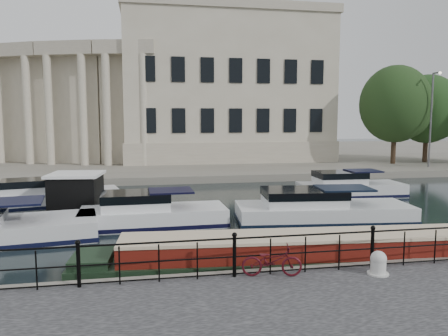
# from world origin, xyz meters

# --- Properties ---
(ground_plane) EXTENTS (160.00, 160.00, 0.00)m
(ground_plane) POSITION_xyz_m (0.00, 0.00, 0.00)
(ground_plane) COLOR black
(ground_plane) RESTS_ON ground
(far_bank) EXTENTS (120.00, 42.00, 0.55)m
(far_bank) POSITION_xyz_m (0.00, 39.00, 0.28)
(far_bank) COLOR #6B665B
(far_bank) RESTS_ON ground_plane
(railing) EXTENTS (24.14, 0.14, 1.22)m
(railing) POSITION_xyz_m (0.00, -2.25, 1.20)
(railing) COLOR black
(railing) RESTS_ON near_quay
(civic_building) EXTENTS (53.55, 31.84, 16.85)m
(civic_building) POSITION_xyz_m (-1.00, 34.71, 7.04)
(civic_building) COLOR #ADA38C
(civic_building) RESTS_ON far_bank
(bicycle) EXTENTS (1.70, 0.86, 0.85)m
(bicycle) POSITION_xyz_m (1.00, -2.40, 0.98)
(bicycle) COLOR #410B13
(bicycle) RESTS_ON near_quay
(mooring_bollard) EXTENTS (0.58, 0.58, 0.65)m
(mooring_bollard) POSITION_xyz_m (3.89, -2.78, 0.86)
(mooring_bollard) COLOR #B9B9B4
(mooring_bollard) RESTS_ON near_quay
(narrowboat) EXTENTS (14.27, 2.98, 1.52)m
(narrowboat) POSITION_xyz_m (2.51, -0.76, 0.37)
(narrowboat) COLOR black
(narrowboat) RESTS_ON ground_plane
(harbour_hut) EXTENTS (3.63, 3.14, 2.21)m
(harbour_hut) POSITION_xyz_m (-5.62, 8.72, 0.95)
(harbour_hut) COLOR #6B665B
(harbour_hut) RESTS_ON ground_plane
(cabin_cruisers) EXTENTS (26.62, 11.04, 1.99)m
(cabin_cruisers) POSITION_xyz_m (-1.02, 7.27, 0.37)
(cabin_cruisers) COLOR silver
(cabin_cruisers) RESTS_ON ground_plane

